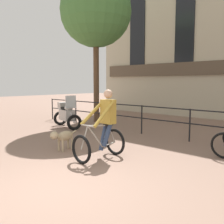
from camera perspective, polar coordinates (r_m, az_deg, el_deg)
ground_plane at (r=4.86m, az=-13.34°, el=-16.39°), size 60.00×60.00×0.00m
canal_railing at (r=8.61m, az=16.60°, el=-1.57°), size 15.05×0.05×1.05m
cyclist_with_bike at (r=6.46m, az=-1.94°, el=-3.43°), size 0.73×1.20×1.70m
dog at (r=7.31m, az=-10.67°, el=-5.24°), size 0.31×1.00×0.59m
parked_motorcycle at (r=11.00m, az=-9.83°, el=-0.46°), size 1.68×0.99×1.35m
tree_canalside_left at (r=12.78m, az=-3.55°, el=20.99°), size 3.26×3.26×6.73m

